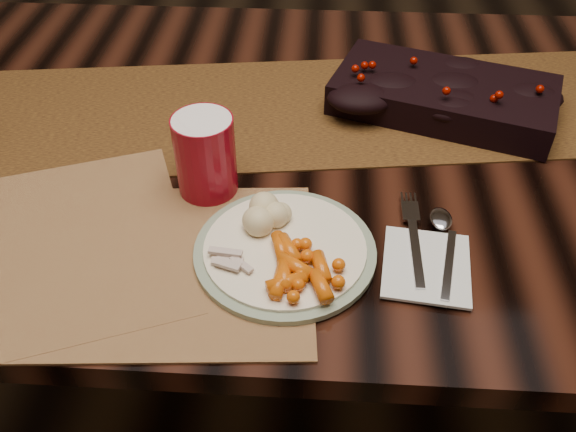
# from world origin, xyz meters

# --- Properties ---
(floor) EXTENTS (5.00, 5.00, 0.00)m
(floor) POSITION_xyz_m (0.00, 0.00, 0.00)
(floor) COLOR black
(floor) RESTS_ON ground
(dining_table) EXTENTS (1.80, 1.00, 0.75)m
(dining_table) POSITION_xyz_m (0.00, 0.00, 0.38)
(dining_table) COLOR black
(dining_table) RESTS_ON floor
(table_runner) EXTENTS (1.79, 0.59, 0.00)m
(table_runner) POSITION_xyz_m (0.05, 0.07, 0.75)
(table_runner) COLOR #371F0B
(table_runner) RESTS_ON dining_table
(centerpiece) EXTENTS (0.42, 0.31, 0.08)m
(centerpiece) POSITION_xyz_m (0.24, 0.08, 0.79)
(centerpiece) COLOR black
(centerpiece) RESTS_ON table_runner
(placemat_main) EXTENTS (0.45, 0.34, 0.00)m
(placemat_main) POSITION_xyz_m (-0.20, -0.33, 0.75)
(placemat_main) COLOR brown
(placemat_main) RESTS_ON dining_table
(placemat_second) EXTENTS (0.59, 0.52, 0.00)m
(placemat_second) POSITION_xyz_m (-0.41, -0.33, 0.75)
(placemat_second) COLOR #966951
(placemat_second) RESTS_ON dining_table
(dinner_plate) EXTENTS (0.27, 0.27, 0.01)m
(dinner_plate) POSITION_xyz_m (-0.02, -0.31, 0.76)
(dinner_plate) COLOR white
(dinner_plate) RESTS_ON placemat_main
(baby_carrots) EXTENTS (0.12, 0.10, 0.02)m
(baby_carrots) POSITION_xyz_m (0.00, -0.35, 0.78)
(baby_carrots) COLOR #D15409
(baby_carrots) RESTS_ON dinner_plate
(mashed_potatoes) EXTENTS (0.08, 0.07, 0.04)m
(mashed_potatoes) POSITION_xyz_m (-0.05, -0.26, 0.79)
(mashed_potatoes) COLOR #E4D185
(mashed_potatoes) RESTS_ON dinner_plate
(turkey_shreds) EXTENTS (0.08, 0.07, 0.02)m
(turkey_shreds) POSITION_xyz_m (-0.08, -0.34, 0.78)
(turkey_shreds) COLOR beige
(turkey_shreds) RESTS_ON dinner_plate
(napkin) EXTENTS (0.13, 0.15, 0.00)m
(napkin) POSITION_xyz_m (0.17, -0.32, 0.76)
(napkin) COLOR silver
(napkin) RESTS_ON placemat_main
(fork) EXTENTS (0.03, 0.17, 0.00)m
(fork) POSITION_xyz_m (0.16, -0.28, 0.76)
(fork) COLOR silver
(fork) RESTS_ON napkin
(spoon) EXTENTS (0.07, 0.17, 0.00)m
(spoon) POSITION_xyz_m (0.20, -0.29, 0.76)
(spoon) COLOR white
(spoon) RESTS_ON napkin
(red_cup) EXTENTS (0.10, 0.10, 0.12)m
(red_cup) POSITION_xyz_m (-0.15, -0.17, 0.82)
(red_cup) COLOR maroon
(red_cup) RESTS_ON placemat_main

